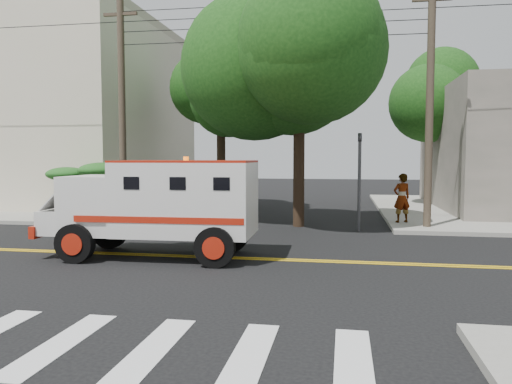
# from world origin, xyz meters

# --- Properties ---
(ground) EXTENTS (100.00, 100.00, 0.00)m
(ground) POSITION_xyz_m (0.00, 0.00, 0.00)
(ground) COLOR black
(ground) RESTS_ON ground
(sidewalk_nw) EXTENTS (17.00, 17.00, 0.15)m
(sidewalk_nw) POSITION_xyz_m (-13.50, 13.50, 0.07)
(sidewalk_nw) COLOR gray
(sidewalk_nw) RESTS_ON ground
(building_left) EXTENTS (16.00, 14.00, 10.00)m
(building_left) POSITION_xyz_m (-15.50, 15.00, 5.15)
(building_left) COLOR beige
(building_left) RESTS_ON sidewalk_nw
(utility_pole_left) EXTENTS (0.28, 0.28, 9.00)m
(utility_pole_left) POSITION_xyz_m (-5.60, 6.00, 4.50)
(utility_pole_left) COLOR #382D23
(utility_pole_left) RESTS_ON ground
(utility_pole_right) EXTENTS (0.28, 0.28, 9.00)m
(utility_pole_right) POSITION_xyz_m (6.30, 6.20, 4.50)
(utility_pole_right) COLOR #382D23
(utility_pole_right) RESTS_ON ground
(tree_main) EXTENTS (6.08, 5.70, 9.85)m
(tree_main) POSITION_xyz_m (1.94, 6.21, 7.20)
(tree_main) COLOR black
(tree_main) RESTS_ON ground
(tree_left) EXTENTS (4.48, 4.20, 7.70)m
(tree_left) POSITION_xyz_m (-2.68, 11.79, 5.73)
(tree_left) COLOR black
(tree_left) RESTS_ON ground
(tree_right) EXTENTS (4.80, 4.50, 8.20)m
(tree_right) POSITION_xyz_m (8.84, 15.77, 6.09)
(tree_right) COLOR black
(tree_right) RESTS_ON ground
(traffic_signal) EXTENTS (0.15, 0.18, 3.60)m
(traffic_signal) POSITION_xyz_m (3.80, 5.60, 2.23)
(traffic_signal) COLOR #3F3F42
(traffic_signal) RESTS_ON ground
(accessibility_sign) EXTENTS (0.45, 0.10, 2.02)m
(accessibility_sign) POSITION_xyz_m (-6.20, 6.17, 1.37)
(accessibility_sign) COLOR #3F3F42
(accessibility_sign) RESTS_ON ground
(palm_planter) EXTENTS (3.52, 2.63, 2.36)m
(palm_planter) POSITION_xyz_m (-7.44, 6.62, 1.65)
(palm_planter) COLOR #1E3314
(palm_planter) RESTS_ON sidewalk_nw
(armored_truck) EXTENTS (5.86, 2.49, 2.64)m
(armored_truck) POSITION_xyz_m (-1.67, -0.22, 1.50)
(armored_truck) COLOR silver
(armored_truck) RESTS_ON ground
(pedestrian_a) EXTENTS (0.83, 0.70, 1.94)m
(pedestrian_a) POSITION_xyz_m (5.50, 7.28, 1.12)
(pedestrian_a) COLOR gray
(pedestrian_a) RESTS_ON sidewalk_ne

